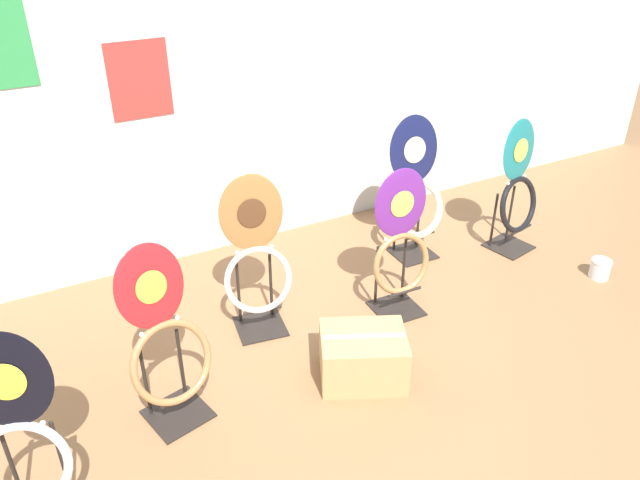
# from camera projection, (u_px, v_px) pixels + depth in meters

# --- Properties ---
(ground_plane) EXTENTS (14.00, 14.00, 0.00)m
(ground_plane) POSITION_uv_depth(u_px,v_px,m) (437.00, 429.00, 3.02)
(ground_plane) COLOR #8E6642
(wall_back) EXTENTS (8.00, 0.07, 2.60)m
(wall_back) POSITION_uv_depth(u_px,v_px,m) (248.00, 60.00, 4.02)
(wall_back) COLOR silver
(wall_back) RESTS_ON ground_plane
(toilet_seat_display_jazz_black) EXTENTS (0.40, 0.36, 0.91)m
(toilet_seat_display_jazz_black) POSITION_uv_depth(u_px,v_px,m) (21.00, 445.00, 2.39)
(toilet_seat_display_jazz_black) COLOR black
(toilet_seat_display_jazz_black) RESTS_ON ground_plane
(toilet_seat_display_teal_sax) EXTENTS (0.42, 0.33, 0.95)m
(toilet_seat_display_teal_sax) POSITION_uv_depth(u_px,v_px,m) (517.00, 188.00, 4.29)
(toilet_seat_display_teal_sax) COLOR black
(toilet_seat_display_teal_sax) RESTS_ON ground_plane
(toilet_seat_display_woodgrain) EXTENTS (0.41, 0.32, 0.96)m
(toilet_seat_display_woodgrain) POSITION_uv_depth(u_px,v_px,m) (256.00, 258.00, 3.48)
(toilet_seat_display_woodgrain) COLOR black
(toilet_seat_display_woodgrain) RESTS_ON ground_plane
(toilet_seat_display_purple_note) EXTENTS (0.38, 0.29, 0.93)m
(toilet_seat_display_purple_note) POSITION_uv_depth(u_px,v_px,m) (400.00, 244.00, 3.63)
(toilet_seat_display_purple_note) COLOR black
(toilet_seat_display_purple_note) RESTS_ON ground_plane
(toilet_seat_display_crimson_swirl) EXTENTS (0.44, 0.35, 0.93)m
(toilet_seat_display_crimson_swirl) POSITION_uv_depth(u_px,v_px,m) (165.00, 340.00, 2.89)
(toilet_seat_display_crimson_swirl) COLOR black
(toilet_seat_display_crimson_swirl) RESTS_ON ground_plane
(toilet_seat_display_navy_moon) EXTENTS (0.41, 0.29, 0.99)m
(toilet_seat_display_navy_moon) POSITION_uv_depth(u_px,v_px,m) (416.00, 194.00, 4.22)
(toilet_seat_display_navy_moon) COLOR black
(toilet_seat_display_navy_moon) RESTS_ON ground_plane
(paint_can) EXTENTS (0.14, 0.14, 0.13)m
(paint_can) POSITION_uv_depth(u_px,v_px,m) (600.00, 268.00, 4.14)
(paint_can) COLOR silver
(paint_can) RESTS_ON ground_plane
(storage_box) EXTENTS (0.55, 0.50, 0.27)m
(storage_box) POSITION_uv_depth(u_px,v_px,m) (363.00, 356.00, 3.27)
(storage_box) COLOR tan
(storage_box) RESTS_ON ground_plane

